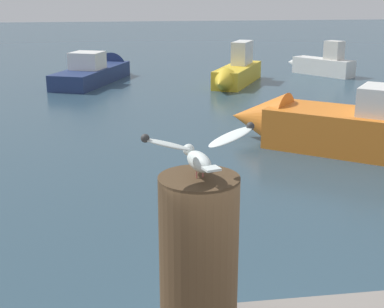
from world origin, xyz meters
name	(u,v)px	position (x,y,z in m)	size (l,w,h in m)	color
mooring_post	(199,273)	(-1.05, -0.54, 1.95)	(0.43, 0.43, 1.13)	#4C3823
seagull	(199,153)	(-1.05, -0.54, 2.65)	(0.62, 0.39, 0.27)	#C66760
boat_navy	(100,71)	(-1.97, 18.58, 0.37)	(3.35, 5.60, 1.52)	navy
boat_yellow	(236,72)	(3.12, 16.66, 0.47)	(2.88, 4.30, 1.62)	yellow
boat_white	(320,64)	(7.21, 18.64, 0.45)	(2.36, 3.02, 1.45)	silver
boat_orange	(347,127)	(3.60, 7.76, 0.54)	(5.47, 4.68, 1.69)	orange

